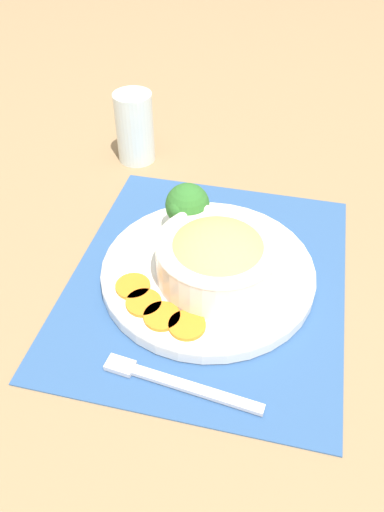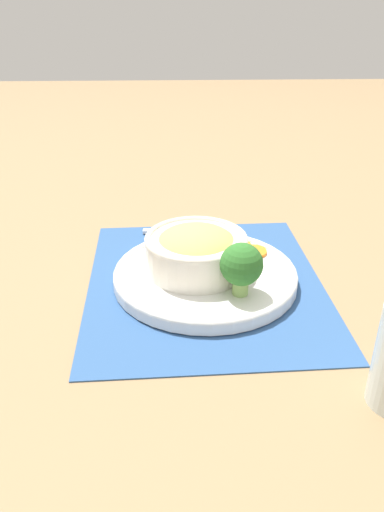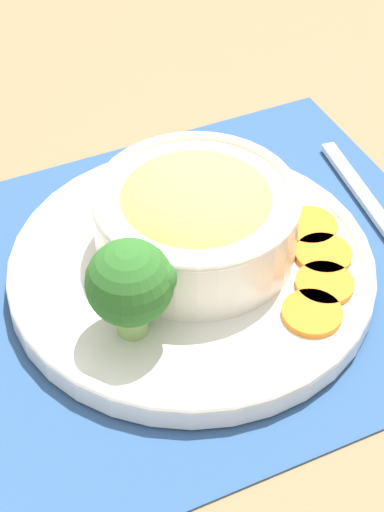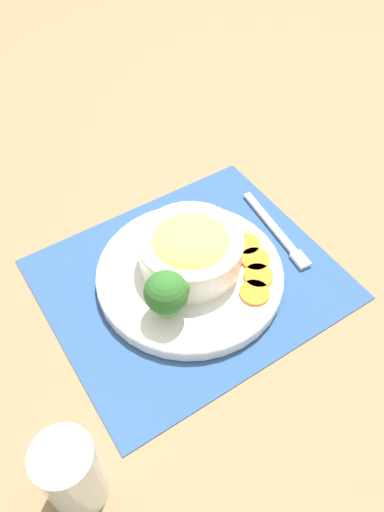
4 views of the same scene
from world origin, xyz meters
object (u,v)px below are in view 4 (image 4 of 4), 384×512
object	(u,v)px
bowl	(191,249)
water_glass	(73,476)
broccoli_floret	(166,293)
fork	(281,236)

from	to	relation	value
bowl	water_glass	distance (m)	0.34
broccoli_floret	bowl	bearing A→B (deg)	-140.76
bowl	broccoli_floret	xyz separation A→B (m)	(0.07, 0.06, 0.01)
bowl	broccoli_floret	distance (m)	0.10
broccoli_floret	fork	distance (m)	0.25
bowl	water_glass	bearing A→B (deg)	37.61
bowl	broccoli_floret	size ratio (longest dim) A/B	1.99
broccoli_floret	water_glass	distance (m)	0.25
broccoli_floret	fork	size ratio (longest dim) A/B	0.43
broccoli_floret	water_glass	size ratio (longest dim) A/B	0.65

